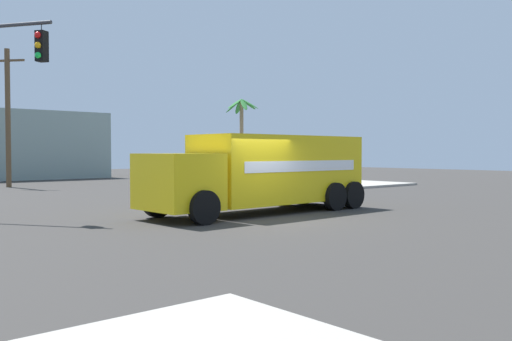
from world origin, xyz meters
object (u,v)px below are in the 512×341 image
(vending_machine_red, at_px, (275,168))
(utility_pole, at_px, (8,116))
(palm_tree_far, at_px, (242,126))
(delivery_truck, at_px, (264,172))

(vending_machine_red, relative_size, utility_pole, 0.23)
(vending_machine_red, bearing_deg, palm_tree_far, 99.74)
(delivery_truck, relative_size, palm_tree_far, 1.51)
(delivery_truck, relative_size, utility_pole, 1.04)
(delivery_truck, xyz_separation_m, utility_pole, (-2.30, 20.19, 2.82))
(vending_machine_red, bearing_deg, delivery_truck, -134.15)
(delivery_truck, bearing_deg, utility_pole, 96.50)
(vending_machine_red, height_order, palm_tree_far, palm_tree_far)
(delivery_truck, distance_m, vending_machine_red, 17.03)
(vending_machine_red, relative_size, palm_tree_far, 0.33)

